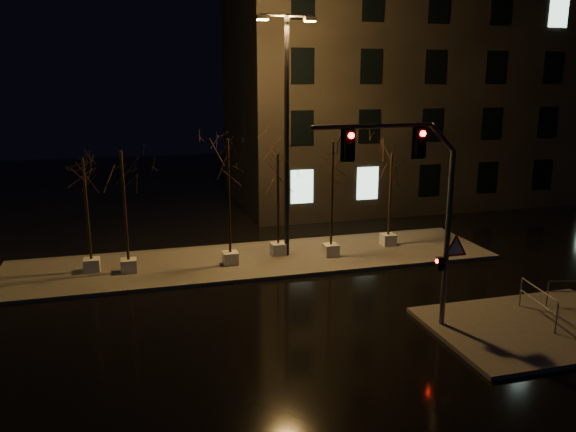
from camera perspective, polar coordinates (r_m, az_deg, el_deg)
name	(u,v)px	position (r m, az deg, el deg)	size (l,w,h in m)	color
ground	(291,313)	(20.27, 0.35, -9.79)	(90.00, 90.00, 0.00)	black
median	(256,260)	(25.70, -3.30, -4.49)	(22.00, 5.00, 0.15)	#474540
sidewalk_corner	(537,327)	(20.71, 23.98, -10.29)	(7.00, 5.00, 0.15)	#474540
building	(416,88)	(40.65, 12.85, 12.52)	(25.00, 12.00, 15.00)	black
tree_0	(85,184)	(24.50, -19.94, 3.05)	(1.80, 1.80, 4.95)	beige
tree_1	(123,178)	(23.88, -16.44, 3.68)	(1.80, 1.80, 5.29)	beige
tree_2	(228,168)	(24.02, -6.10, 4.91)	(1.80, 1.80, 5.67)	beige
tree_3	(278,177)	(25.36, -1.03, 3.97)	(1.80, 1.80, 4.81)	beige
tree_4	(332,168)	(25.18, 4.53, 4.91)	(1.80, 1.80, 5.41)	beige
tree_5	(391,175)	(27.35, 10.42, 4.16)	(1.80, 1.80, 4.63)	beige
traffic_signal_mast	(420,197)	(17.90, 13.23, 1.88)	(5.46, 0.24, 6.66)	#5C5E64
streetlight_main	(287,122)	(25.01, -0.13, 9.54)	(2.65, 0.44, 10.61)	black
guard_rail_b	(538,300)	(20.92, 24.07, -7.76)	(0.43, 2.28, 1.09)	#5C5E64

